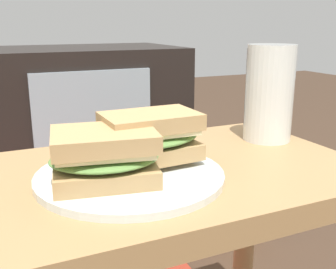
% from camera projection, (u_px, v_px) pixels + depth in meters
% --- Properties ---
extents(side_table, '(0.56, 0.36, 0.46)m').
position_uv_depth(side_table, '(171.00, 223.00, 0.62)').
color(side_table, '#A37A4C').
rests_on(side_table, ground).
extents(tv_cabinet, '(0.96, 0.46, 0.58)m').
position_uv_depth(tv_cabinet, '(46.00, 131.00, 1.45)').
color(tv_cabinet, black).
rests_on(tv_cabinet, ground).
extents(plate, '(0.25, 0.25, 0.01)m').
position_uv_depth(plate, '(130.00, 176.00, 0.55)').
color(plate, silver).
rests_on(plate, side_table).
extents(sandwich_front, '(0.15, 0.13, 0.07)m').
position_uv_depth(sandwich_front, '(104.00, 156.00, 0.51)').
color(sandwich_front, tan).
rests_on(sandwich_front, plate).
extents(sandwich_back, '(0.15, 0.10, 0.07)m').
position_uv_depth(sandwich_back, '(152.00, 137.00, 0.56)').
color(sandwich_back, tan).
rests_on(sandwich_back, plate).
extents(beer_glass, '(0.08, 0.08, 0.17)m').
position_uv_depth(beer_glass, '(269.00, 96.00, 0.71)').
color(beer_glass, silver).
rests_on(beer_glass, side_table).
extents(paper_bag, '(0.23, 0.13, 0.34)m').
position_uv_depth(paper_bag, '(226.00, 187.00, 1.27)').
color(paper_bag, tan).
rests_on(paper_bag, ground).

